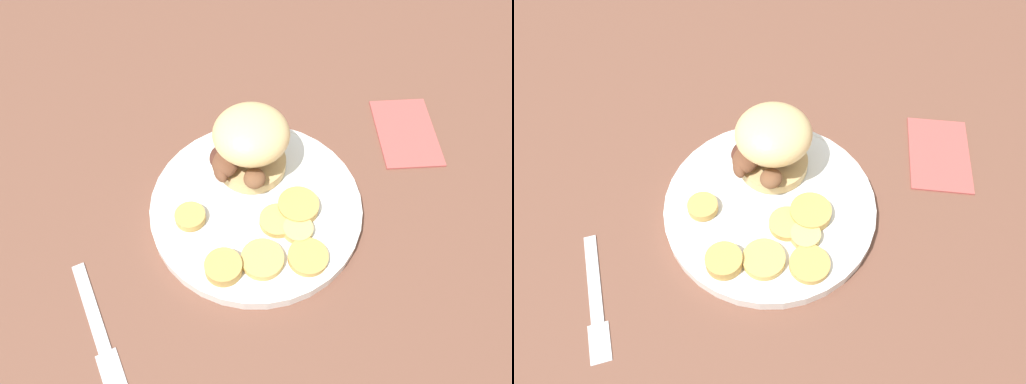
{
  "view_description": "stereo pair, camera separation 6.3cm",
  "coord_description": "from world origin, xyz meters",
  "views": [
    {
      "loc": [
        -0.28,
        -0.23,
        0.57
      ],
      "look_at": [
        0.0,
        0.0,
        0.05
      ],
      "focal_mm": 35.0,
      "sensor_mm": 36.0,
      "label": 1
    },
    {
      "loc": [
        -0.23,
        -0.27,
        0.57
      ],
      "look_at": [
        0.0,
        0.0,
        0.05
      ],
      "focal_mm": 35.0,
      "sensor_mm": 36.0,
      "label": 2
    }
  ],
  "objects": [
    {
      "name": "ground_plane",
      "position": [
        0.0,
        0.0,
        0.0
      ],
      "size": [
        4.0,
        4.0,
        0.0
      ],
      "primitive_type": "plane",
      "color": "brown"
    },
    {
      "name": "dinner_plate",
      "position": [
        0.0,
        0.0,
        0.01
      ],
      "size": [
        0.28,
        0.28,
        0.02
      ],
      "color": "white",
      "rests_on": "ground_plane"
    },
    {
      "name": "sandwich",
      "position": [
        0.04,
        0.04,
        0.07
      ],
      "size": [
        0.11,
        0.1,
        0.1
      ],
      "color": "tan",
      "rests_on": "dinner_plate"
    },
    {
      "name": "potato_round_0",
      "position": [
        -0.01,
        -0.04,
        0.02
      ],
      "size": [
        0.05,
        0.05,
        0.01
      ],
      "primitive_type": "cylinder",
      "color": "tan",
      "rests_on": "dinner_plate"
    },
    {
      "name": "potato_round_1",
      "position": [
        -0.1,
        -0.03,
        0.03
      ],
      "size": [
        0.05,
        0.05,
        0.02
      ],
      "primitive_type": "cylinder",
      "color": "tan",
      "rests_on": "dinner_plate"
    },
    {
      "name": "potato_round_2",
      "position": [
        0.0,
        -0.07,
        0.03
      ],
      "size": [
        0.04,
        0.04,
        0.01
      ],
      "primitive_type": "cylinder",
      "color": "#DBB766",
      "rests_on": "dinner_plate"
    },
    {
      "name": "potato_round_3",
      "position": [
        -0.07,
        0.05,
        0.03
      ],
      "size": [
        0.04,
        0.04,
        0.01
      ],
      "primitive_type": "cylinder",
      "color": "tan",
      "rests_on": "dinner_plate"
    },
    {
      "name": "potato_round_4",
      "position": [
        -0.06,
        -0.06,
        0.03
      ],
      "size": [
        0.05,
        0.05,
        0.01
      ],
      "primitive_type": "cylinder",
      "color": "tan",
      "rests_on": "dinner_plate"
    },
    {
      "name": "potato_round_5",
      "position": [
        0.03,
        -0.05,
        0.03
      ],
      "size": [
        0.05,
        0.05,
        0.01
      ],
      "primitive_type": "cylinder",
      "color": "tan",
      "rests_on": "dinner_plate"
    },
    {
      "name": "potato_round_6",
      "position": [
        -0.02,
        -0.1,
        0.02
      ],
      "size": [
        0.05,
        0.05,
        0.01
      ],
      "primitive_type": "cylinder",
      "color": "tan",
      "rests_on": "dinner_plate"
    },
    {
      "name": "fork",
      "position": [
        -0.24,
        0.04,
        0.0
      ],
      "size": [
        0.09,
        0.16,
        0.0
      ],
      "color": "silver",
      "rests_on": "ground_plane"
    },
    {
      "name": "napkin",
      "position": [
        0.25,
        -0.09,
        0.0
      ],
      "size": [
        0.16,
        0.15,
        0.01
      ],
      "primitive_type": "cube",
      "rotation": [
        0.0,
        0.0,
        3.9
      ],
      "color": "#B24C47",
      "rests_on": "ground_plane"
    }
  ]
}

